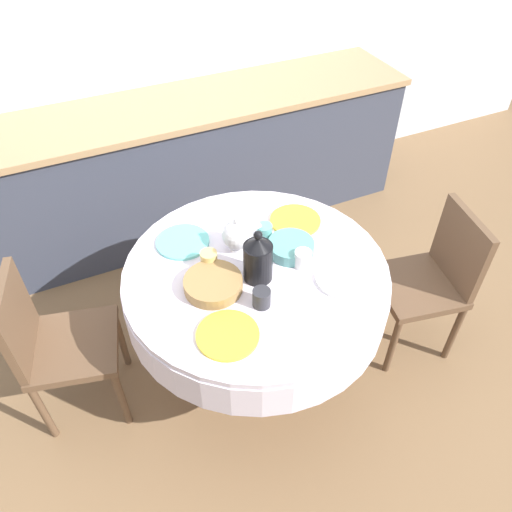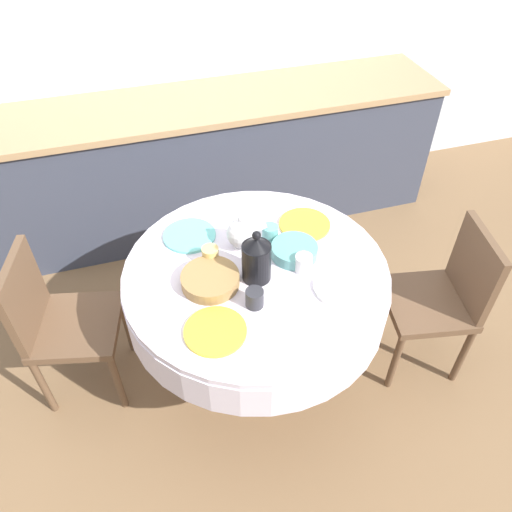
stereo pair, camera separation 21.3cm
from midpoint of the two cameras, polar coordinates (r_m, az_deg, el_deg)
ground_plane at (r=2.77m, az=-2.25°, el=-12.81°), size 12.00×12.00×0.00m
wall_back at (r=3.36m, az=-15.58°, el=24.53°), size 7.00×0.05×2.60m
kitchen_counter at (r=3.42m, az=-11.65°, el=9.59°), size 3.24×0.64×0.90m
dining_table at (r=2.28m, az=-2.68°, el=-3.94°), size 1.18×1.18×0.76m
chair_left at (r=2.66m, az=17.36°, el=-2.35°), size 0.47×0.47×0.85m
chair_right at (r=2.49m, az=-24.41°, el=-9.02°), size 0.48×0.48×0.85m
plate_near_left at (r=1.95m, az=-6.42°, el=-9.12°), size 0.25×0.25×0.01m
cup_near_left at (r=2.02m, az=-2.39°, el=-4.96°), size 0.07×0.07×0.08m
plate_near_right at (r=2.15m, az=7.23°, el=-2.68°), size 0.25×0.25×0.01m
cup_near_right at (r=2.18m, az=2.60°, el=-0.47°), size 0.07×0.07×0.08m
plate_far_left at (r=2.35m, az=-10.96°, el=1.49°), size 0.25×0.25×0.01m
cup_far_left at (r=2.19m, az=-8.17°, el=-0.54°), size 0.07×0.07×0.08m
plate_far_right at (r=2.43m, az=2.01°, el=3.97°), size 0.25×0.25×0.01m
cup_far_right at (r=2.31m, az=-1.70°, el=2.60°), size 0.07×0.07×0.08m
coffee_carafe at (r=2.08m, az=-2.70°, el=-0.44°), size 0.13×0.13×0.26m
teapot at (r=2.24m, az=-4.85°, el=2.31°), size 0.19×0.14×0.18m
bread_basket at (r=2.11m, az=-7.82°, el=-3.34°), size 0.25×0.25×0.05m
fruit_bowl at (r=2.25m, az=1.32°, el=0.88°), size 0.21×0.21×0.06m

